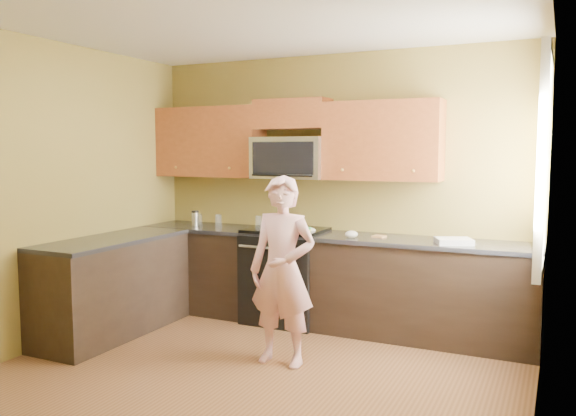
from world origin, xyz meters
The scene contains 26 objects.
floor centered at (0.00, 0.00, 0.00)m, with size 4.00×4.00×0.00m, color brown.
ceiling centered at (0.00, 0.00, 2.70)m, with size 4.00×4.00×0.00m, color white.
wall_back centered at (0.00, 2.00, 1.35)m, with size 4.00×4.00×0.00m, color olive.
wall_left centered at (-2.00, 0.00, 1.35)m, with size 4.00×4.00×0.00m, color olive.
wall_right centered at (2.00, 0.00, 1.35)m, with size 4.00×4.00×0.00m, color olive.
cabinet_back_run centered at (0.00, 1.70, 0.44)m, with size 4.00×0.60×0.88m, color black.
cabinet_left_run centered at (-1.70, 0.60, 0.44)m, with size 0.60×1.60×0.88m, color black.
countertop_back centered at (0.00, 1.69, 0.90)m, with size 4.00×0.62×0.04m, color black.
countertop_left centered at (-1.69, 0.60, 0.90)m, with size 0.62×1.60×0.04m, color black.
stove centered at (-0.40, 1.68, 0.47)m, with size 0.76×0.65×0.95m, color black, non-canonical shape.
microwave centered at (-0.40, 1.80, 1.45)m, with size 0.76×0.40×0.42m, color silver, non-canonical shape.
upper_cab_left centered at (-1.39, 1.83, 1.45)m, with size 1.22×0.33×0.75m, color brown, non-canonical shape.
upper_cab_right centered at (0.54, 1.83, 1.45)m, with size 1.12×0.33×0.75m, color brown, non-canonical shape.
upper_cab_over_mw centered at (-0.40, 1.83, 2.10)m, with size 0.76×0.33×0.30m, color brown.
window centered at (1.98, 1.20, 1.65)m, with size 0.06×1.06×1.66m, color white, non-canonical shape.
woman centered at (0.09, 0.58, 0.77)m, with size 0.56×0.37×1.53m, color #EA7583.
frying_pan centered at (-0.30, 1.64, 0.95)m, with size 0.24×0.42×0.06m, color black, non-canonical shape.
butter_tub centered at (-0.15, 1.58, 0.92)m, with size 0.12×0.12×0.09m, color yellow, non-canonical shape.
toast_slice centered at (0.56, 1.70, 0.93)m, with size 0.11×0.11×0.01m, color #B27F47.
napkin_a centered at (-0.12, 1.64, 0.95)m, with size 0.11×0.12×0.06m, color silver.
napkin_b centered at (0.34, 1.55, 0.95)m, with size 0.12×0.13×0.07m, color silver.
dish_towel centered at (1.27, 1.59, 0.95)m, with size 0.30×0.24×0.05m, color white.
travel_mug centered at (-1.48, 1.65, 0.92)m, with size 0.08×0.08×0.17m, color silver, non-canonical shape.
glass_a centered at (-1.28, 1.80, 0.98)m, with size 0.07×0.07×0.12m, color silver.
glass_b centered at (-1.49, 1.75, 0.98)m, with size 0.07×0.07×0.12m, color silver.
glass_c centered at (-0.81, 1.87, 0.98)m, with size 0.07×0.07×0.12m, color silver.
Camera 1 is at (2.10, -3.59, 1.73)m, focal length 36.40 mm.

